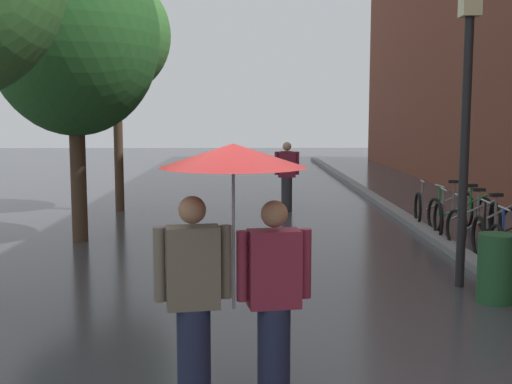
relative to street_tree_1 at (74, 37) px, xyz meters
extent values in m
cube|color=slate|center=(6.50, 3.18, -3.59)|extent=(0.30, 36.00, 0.12)
cylinder|color=#473323|center=(0.00, 0.00, -2.48)|extent=(0.28, 0.28, 2.35)
ellipsoid|color=#235623|center=(0.00, 0.00, 0.01)|extent=(3.02, 3.02, 3.50)
cylinder|color=#473323|center=(0.00, 3.69, -2.10)|extent=(0.21, 0.21, 3.11)
ellipsoid|color=#387533|center=(0.00, 3.69, 0.49)|extent=(2.56, 2.56, 2.75)
torus|color=black|center=(6.74, -2.33, -3.30)|extent=(0.09, 0.70, 0.70)
cylinder|color=#233DA8|center=(6.82, -2.33, -3.01)|extent=(0.04, 0.04, 0.58)
cylinder|color=#9E9EA3|center=(6.82, -2.33, -2.72)|extent=(0.05, 0.46, 0.03)
torus|color=black|center=(6.76, -1.55, -3.30)|extent=(0.11, 0.70, 0.70)
cylinder|color=black|center=(6.84, -1.56, -3.01)|extent=(0.04, 0.04, 0.58)
cylinder|color=#9E9EA3|center=(6.84, -1.56, -2.72)|extent=(0.06, 0.46, 0.03)
torus|color=black|center=(6.61, -0.87, -3.30)|extent=(0.16, 0.70, 0.70)
torus|color=black|center=(7.62, -0.72, -3.30)|extent=(0.16, 0.70, 0.70)
cylinder|color=slate|center=(7.22, -0.78, -3.10)|extent=(0.88, 0.16, 0.43)
cylinder|color=slate|center=(7.32, -0.77, -3.03)|extent=(0.04, 0.04, 0.55)
cube|color=black|center=(7.32, -0.77, -2.72)|extent=(0.23, 0.13, 0.06)
cylinder|color=slate|center=(6.69, -0.86, -3.01)|extent=(0.04, 0.04, 0.58)
cylinder|color=#9E9EA3|center=(6.69, -0.86, -2.72)|extent=(0.09, 0.46, 0.03)
torus|color=black|center=(6.59, 0.07, -3.30)|extent=(0.12, 0.70, 0.70)
torus|color=black|center=(7.61, -0.02, -3.30)|extent=(0.12, 0.70, 0.70)
cylinder|color=slate|center=(7.20, 0.01, -3.10)|extent=(0.88, 0.11, 0.43)
cylinder|color=slate|center=(7.31, 0.00, -3.03)|extent=(0.04, 0.04, 0.55)
cube|color=black|center=(7.31, 0.00, -2.72)|extent=(0.23, 0.12, 0.06)
cylinder|color=slate|center=(6.68, 0.06, -3.01)|extent=(0.04, 0.04, 0.58)
cylinder|color=#9E9EA3|center=(6.68, 0.06, -2.72)|extent=(0.07, 0.46, 0.03)
torus|color=black|center=(6.70, 0.63, -3.30)|extent=(0.12, 0.70, 0.70)
torus|color=black|center=(7.71, 0.72, -3.30)|extent=(0.12, 0.70, 0.70)
cylinder|color=#1E7A38|center=(7.31, 0.69, -3.10)|extent=(0.88, 0.12, 0.43)
cylinder|color=#1E7A38|center=(7.41, 0.70, -3.03)|extent=(0.04, 0.04, 0.55)
cube|color=black|center=(7.41, 0.70, -2.72)|extent=(0.23, 0.12, 0.06)
cylinder|color=#1E7A38|center=(6.78, 0.64, -3.01)|extent=(0.04, 0.04, 0.58)
cylinder|color=#9E9EA3|center=(6.78, 0.64, -2.72)|extent=(0.07, 0.46, 0.03)
torus|color=black|center=(6.60, 1.52, -3.30)|extent=(0.14, 0.70, 0.70)
torus|color=black|center=(7.62, 1.41, -3.30)|extent=(0.14, 0.70, 0.70)
cylinder|color=slate|center=(7.21, 1.45, -3.10)|extent=(0.88, 0.14, 0.43)
cylinder|color=slate|center=(7.31, 1.44, -3.03)|extent=(0.04, 0.04, 0.55)
cube|color=black|center=(7.31, 1.44, -2.72)|extent=(0.23, 0.12, 0.06)
cylinder|color=slate|center=(6.68, 1.51, -3.01)|extent=(0.04, 0.04, 0.58)
cylinder|color=#9E9EA3|center=(6.68, 1.51, -2.72)|extent=(0.08, 0.46, 0.03)
cylinder|color=#1E233D|center=(2.63, -6.82, -3.24)|extent=(0.26, 0.26, 0.83)
cube|color=#665B4C|center=(2.63, -6.82, -2.51)|extent=(0.43, 0.28, 0.63)
sphere|color=#9E7051|center=(2.63, -6.82, -2.07)|extent=(0.21, 0.21, 0.21)
cylinder|color=#665B4C|center=(2.39, -6.86, -2.48)|extent=(0.09, 0.09, 0.56)
cylinder|color=#665B4C|center=(2.88, -6.78, -2.48)|extent=(0.09, 0.09, 0.56)
cylinder|color=#1E233D|center=(3.25, -6.72, -3.25)|extent=(0.26, 0.26, 0.81)
cube|color=maroon|center=(3.25, -6.72, -2.54)|extent=(0.43, 0.28, 0.60)
sphere|color=#9E7051|center=(3.25, -6.72, -2.12)|extent=(0.21, 0.21, 0.21)
cylinder|color=maroon|center=(3.00, -6.76, -2.51)|extent=(0.09, 0.09, 0.54)
cylinder|color=maroon|center=(3.50, -6.68, -2.51)|extent=(0.09, 0.09, 0.54)
cylinder|color=#9E9EA3|center=(2.94, -6.75, -2.29)|extent=(0.02, 0.02, 1.12)
cone|color=red|center=(2.94, -6.75, -1.67)|extent=(1.11, 1.11, 0.18)
cylinder|color=black|center=(5.90, -3.22, -1.88)|extent=(0.12, 0.12, 3.54)
cube|color=beige|center=(5.90, -3.22, 0.04)|extent=(0.24, 0.24, 0.32)
cylinder|color=#1E4C28|center=(6.09, -3.94, -3.23)|extent=(0.44, 0.44, 0.85)
cylinder|color=#2D2D33|center=(4.01, 3.61, -3.25)|extent=(0.26, 0.26, 0.81)
cube|color=maroon|center=(4.01, 3.61, -2.54)|extent=(0.41, 0.24, 0.61)
sphere|color=tan|center=(4.01, 3.61, -2.11)|extent=(0.21, 0.21, 0.21)
cylinder|color=maroon|center=(4.26, 3.63, -2.50)|extent=(0.09, 0.09, 0.55)
cylinder|color=maroon|center=(3.76, 3.60, -2.50)|extent=(0.09, 0.09, 0.55)
cube|color=#592D19|center=(4.00, 3.75, -2.40)|extent=(0.27, 0.15, 0.36)
camera|label=1|loc=(3.04, -11.55, -1.36)|focal=44.86mm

